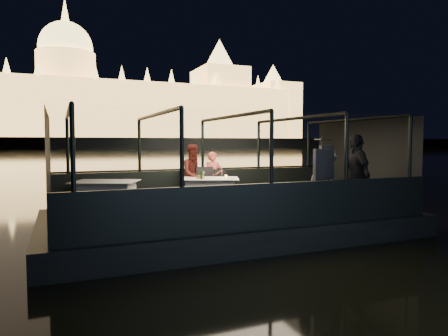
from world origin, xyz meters
name	(u,v)px	position (x,y,z in m)	size (l,w,h in m)	color
river_water	(78,153)	(0.00, 80.00, 0.00)	(500.00, 500.00, 0.00)	black
boat_hull	(230,233)	(0.00, 0.00, 0.00)	(8.60, 4.40, 1.00)	black
boat_deck	(230,213)	(0.00, 0.00, 0.48)	(8.00, 4.00, 0.04)	black
gunwale_port	(203,186)	(0.00, 2.00, 0.95)	(8.00, 0.08, 0.90)	black
gunwale_starboard	(271,206)	(0.00, -2.00, 0.95)	(8.00, 0.08, 0.90)	black
cabin_glass_port	(203,146)	(0.00, 2.00, 2.10)	(8.00, 0.02, 1.40)	#99B2B2
cabin_glass_starboard	(271,147)	(0.00, -2.00, 2.10)	(8.00, 0.02, 1.40)	#99B2B2
cabin_roof_glass	(230,117)	(0.00, 0.00, 2.80)	(8.00, 4.00, 0.02)	#99B2B2
end_wall_fore	(49,169)	(-4.00, 0.00, 1.65)	(0.02, 4.00, 2.30)	black
end_wall_aft	(362,162)	(4.00, 0.00, 1.65)	(0.02, 4.00, 2.30)	black
canopy_ribs	(230,165)	(0.00, 0.00, 1.65)	(8.00, 4.00, 2.30)	black
embankment	(67,145)	(0.00, 210.00, 1.00)	(400.00, 140.00, 6.00)	#423D33
parliament_building	(67,79)	(0.00, 175.00, 29.00)	(220.00, 32.00, 60.00)	#F2D18C
dining_table_central	(210,193)	(-0.19, 0.88, 0.89)	(1.45, 1.05, 0.77)	silver
dining_table_aft	(106,197)	(-2.80, 0.97, 0.89)	(1.47, 1.06, 0.78)	white
chair_port_left	(207,188)	(-0.10, 1.33, 0.95)	(0.47, 0.47, 1.01)	black
chair_port_right	(223,187)	(0.34, 1.33, 0.95)	(0.44, 0.44, 0.94)	black
coat_stand	(322,178)	(1.50, -1.58, 1.40)	(0.50, 0.40, 1.80)	black
person_woman_coral	(213,176)	(0.17, 1.61, 1.25)	(0.51, 0.34, 1.43)	#DF5D51
person_man_maroon	(194,177)	(-0.38, 1.60, 1.25)	(0.79, 0.61, 1.64)	#431712
passenger_stripe	(325,179)	(1.91, -1.16, 1.35)	(1.02, 0.58, 1.58)	silver
passenger_dark	(356,178)	(2.59, -1.40, 1.35)	(1.11, 0.47, 1.88)	black
wine_bottle	(201,173)	(-0.51, 0.66, 1.42)	(0.06, 0.06, 0.27)	#163B15
bread_basket	(200,177)	(-0.47, 0.86, 1.31)	(0.20, 0.20, 0.08)	brown
amber_candle	(226,177)	(0.18, 0.70, 1.31)	(0.06, 0.06, 0.09)	#FF8A3F
plate_near	(230,178)	(0.26, 0.63, 1.27)	(0.27, 0.27, 0.02)	white
plate_far	(206,178)	(-0.29, 0.93, 1.27)	(0.22, 0.22, 0.01)	white
wine_glass_white	(204,175)	(-0.46, 0.64, 1.36)	(0.07, 0.07, 0.20)	silver
wine_glass_red	(222,174)	(0.16, 0.94, 1.36)	(0.06, 0.06, 0.19)	silver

